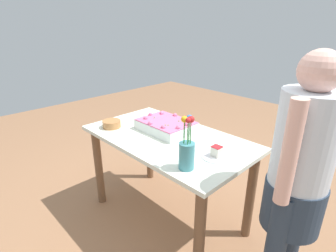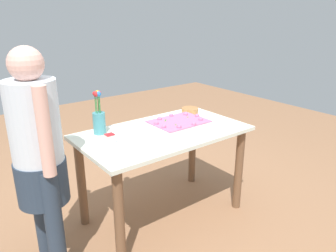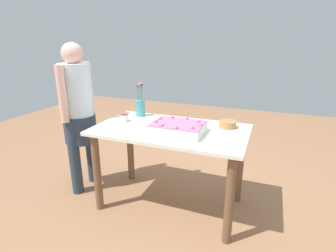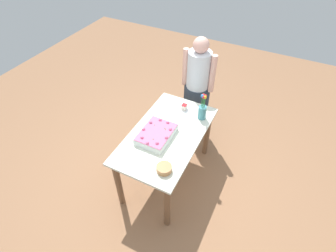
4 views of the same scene
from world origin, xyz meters
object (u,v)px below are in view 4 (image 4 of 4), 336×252
serving_plate_with_slice (184,108)px  cake_knife (126,159)px  fruit_bowl (164,169)px  flower_vase (202,110)px  sheet_cake (156,134)px  person_standing (198,83)px

serving_plate_with_slice → cake_knife: serving_plate_with_slice is taller
fruit_bowl → flower_vase: bearing=177.2°
cake_knife → sheet_cake: bearing=44.4°
sheet_cake → flower_vase: size_ratio=1.28×
serving_plate_with_slice → sheet_cake: bearing=-8.3°
sheet_cake → flower_vase: (-0.52, 0.33, 0.08)m
flower_vase → person_standing: size_ratio=0.23×
serving_plate_with_slice → fruit_bowl: (0.93, 0.20, 0.01)m
cake_knife → fruit_bowl: 0.41m
sheet_cake → cake_knife: 0.44m
serving_plate_with_slice → fruit_bowl: 0.95m
fruit_bowl → sheet_cake: bearing=-142.2°
cake_knife → fruit_bowl: size_ratio=1.58×
cake_knife → person_standing: size_ratio=0.16×
sheet_cake → fruit_bowl: (0.36, 0.28, -0.01)m
sheet_cake → flower_vase: flower_vase is taller
cake_knife → flower_vase: (-0.94, 0.45, 0.12)m
sheet_cake → person_standing: (-1.06, 0.05, 0.04)m
serving_plate_with_slice → flower_vase: size_ratio=0.58×
serving_plate_with_slice → cake_knife: (0.98, -0.21, -0.02)m
cake_knife → person_standing: bearing=54.3°
cake_knife → person_standing: 1.49m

